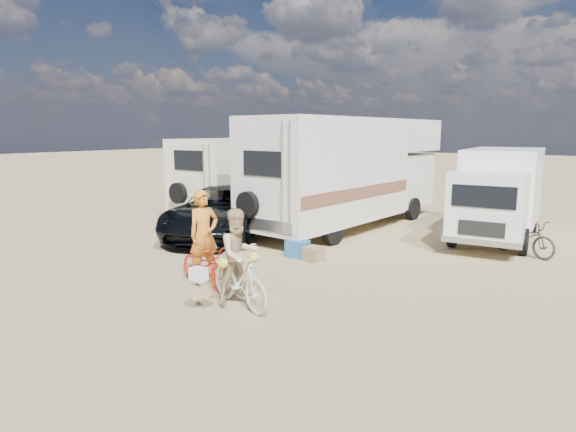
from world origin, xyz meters
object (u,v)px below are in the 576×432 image
Objects in this scene: dark_suv at (223,211)px; rider_woman at (239,263)px; box_truck at (498,195)px; bike_man at (205,265)px; crate at (314,254)px; cooler at (297,249)px; rv_main at (350,174)px; bike_parked at (523,237)px; rider_man at (204,243)px; rv_left at (258,176)px; bike_woman at (239,279)px.

rider_woman is (4.55, -4.81, 0.07)m from dark_suv.
box_truck reaches higher than bike_man.
box_truck is at bearing 57.08° from crate.
cooler is (3.48, -1.02, -0.57)m from dark_suv.
rider_woman is 3.75× the size of crate.
bike_man reaches higher than crate.
rv_main is at bearing 105.55° from crate.
rider_woman is at bearing 177.84° from bike_parked.
bike_man is at bearing 167.55° from bike_parked.
box_truck reaches higher than bike_parked.
bike_parked is at bearing -23.31° from rider_man.
box_truck is 9.54m from rider_man.
bike_parked reaches higher than cooler.
bike_man is at bearing -59.54° from rv_left.
dark_suv is 12.40× the size of crate.
dark_suv reaches higher than cooler.
box_truck reaches higher than rider_woman.
rider_woman is (1.82, -8.40, -1.02)m from rv_main.
bike_woman is at bearing -97.16° from rider_man.
box_truck is 1.02× the size of dark_suv.
crate is at bearing -37.14° from dark_suv.
rv_left is 4.16× the size of bike_woman.
rv_left reaches higher than bike_man.
rv_main is 4.65m from dark_suv.
bike_parked is (8.49, 2.56, -0.30)m from dark_suv.
bike_woman is at bearing -97.16° from bike_man.
bike_woman is 3.76m from crate.
rider_woman is (1.44, -0.59, 0.40)m from bike_man.
crate is (1.31, -4.70, -1.70)m from rv_main.
rider_woman is at bearing 0.00° from bike_woman.
bike_parked reaches higher than crate.
bike_man is (3.11, -4.22, -0.33)m from dark_suv.
rider_woman is (0.00, 0.00, 0.31)m from bike_woman.
rv_left is 1.32× the size of box_truck.
rv_main is 19.63× the size of crate.
bike_parked is (5.76, -1.04, -1.39)m from rv_main.
box_truck is 6.48m from crate.
bike_man is at bearing -106.53° from crate.
rv_left is at bearing 44.79° from bike_man.
rider_woman is at bearing -111.09° from box_truck.
cooler is 1.23× the size of crate.
bike_woman is (6.12, -8.81, -0.99)m from rv_left.
rv_left is 4.44× the size of rider_woman.
bike_woman is 3.25× the size of cooler.
bike_parked is (3.94, 7.37, -0.37)m from rider_woman.
rv_main is 6.01m from bike_parked.
dark_suv is at bearing 62.50° from bike_woman.
crate is (0.93, 3.12, -0.78)m from rider_man.
crate is (4.03, -1.10, -0.61)m from dark_suv.
rider_woman is at bearing -97.16° from rider_man.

